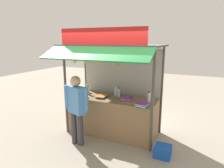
{
  "coord_description": "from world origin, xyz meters",
  "views": [
    {
      "loc": [
        1.94,
        -4.18,
        2.33
      ],
      "look_at": [
        0.0,
        0.0,
        1.3
      ],
      "focal_mm": 31.25,
      "sensor_mm": 36.0,
      "label": 1
    }
  ],
  "objects_px": {
    "magazine_stack_mid_right": "(127,98)",
    "banana_bunch_inner_right": "(85,59)",
    "magazine_stack_back_left": "(102,97)",
    "water_bottle_rear_center": "(119,93)",
    "banana_bunch_rightmost": "(118,63)",
    "plastic_crate": "(163,151)",
    "banana_bunch_leftmost": "(98,60)",
    "water_bottle_right": "(149,97)",
    "magazine_stack_mid_left": "(142,105)",
    "magazine_stack_far_left": "(81,96)",
    "water_bottle_front_left": "(116,91)",
    "vendor_person": "(76,104)",
    "banana_bunch_inner_left": "(75,60)",
    "water_bottle_front_right": "(88,91)",
    "water_bottle_center": "(86,87)"
  },
  "relations": [
    {
      "from": "water_bottle_front_left",
      "to": "water_bottle_center",
      "type": "bearing_deg",
      "value": 177.23
    },
    {
      "from": "water_bottle_front_left",
      "to": "plastic_crate",
      "type": "bearing_deg",
      "value": -27.36
    },
    {
      "from": "magazine_stack_far_left",
      "to": "plastic_crate",
      "type": "bearing_deg",
      "value": -4.58
    },
    {
      "from": "vendor_person",
      "to": "water_bottle_right",
      "type": "bearing_deg",
      "value": -128.31
    },
    {
      "from": "magazine_stack_mid_right",
      "to": "banana_bunch_leftmost",
      "type": "relative_size",
      "value": 1.15
    },
    {
      "from": "banana_bunch_inner_right",
      "to": "banana_bunch_inner_left",
      "type": "distance_m",
      "value": 0.29
    },
    {
      "from": "banana_bunch_inner_right",
      "to": "water_bottle_front_right",
      "type": "bearing_deg",
      "value": 117.34
    },
    {
      "from": "banana_bunch_rightmost",
      "to": "plastic_crate",
      "type": "height_order",
      "value": "banana_bunch_rightmost"
    },
    {
      "from": "water_bottle_rear_center",
      "to": "magazine_stack_back_left",
      "type": "xyz_separation_m",
      "value": [
        -0.36,
        -0.22,
        -0.09
      ]
    },
    {
      "from": "water_bottle_rear_center",
      "to": "magazine_stack_back_left",
      "type": "relative_size",
      "value": 0.73
    },
    {
      "from": "magazine_stack_far_left",
      "to": "vendor_person",
      "type": "bearing_deg",
      "value": -67.74
    },
    {
      "from": "magazine_stack_mid_left",
      "to": "magazine_stack_far_left",
      "type": "bearing_deg",
      "value": 179.53
    },
    {
      "from": "water_bottle_center",
      "to": "water_bottle_rear_center",
      "type": "relative_size",
      "value": 1.16
    },
    {
      "from": "magazine_stack_back_left",
      "to": "water_bottle_rear_center",
      "type": "bearing_deg",
      "value": 31.53
    },
    {
      "from": "magazine_stack_mid_left",
      "to": "vendor_person",
      "type": "distance_m",
      "value": 1.43
    },
    {
      "from": "magazine_stack_mid_left",
      "to": "plastic_crate",
      "type": "relative_size",
      "value": 0.89
    },
    {
      "from": "magazine_stack_far_left",
      "to": "vendor_person",
      "type": "relative_size",
      "value": 0.16
    },
    {
      "from": "magazine_stack_far_left",
      "to": "water_bottle_center",
      "type": "bearing_deg",
      "value": 110.97
    },
    {
      "from": "magazine_stack_far_left",
      "to": "banana_bunch_inner_left",
      "type": "distance_m",
      "value": 0.91
    },
    {
      "from": "water_bottle_center",
      "to": "banana_bunch_inner_left",
      "type": "xyz_separation_m",
      "value": [
        0.21,
        -0.76,
        0.81
      ]
    },
    {
      "from": "water_bottle_rear_center",
      "to": "banana_bunch_inner_right",
      "type": "bearing_deg",
      "value": -129.91
    },
    {
      "from": "water_bottle_front_left",
      "to": "magazine_stack_mid_left",
      "type": "bearing_deg",
      "value": -33.0
    },
    {
      "from": "water_bottle_right",
      "to": "magazine_stack_mid_left",
      "type": "xyz_separation_m",
      "value": [
        -0.06,
        -0.34,
        -0.08
      ]
    },
    {
      "from": "water_bottle_front_right",
      "to": "plastic_crate",
      "type": "relative_size",
      "value": 0.7
    },
    {
      "from": "magazine_stack_far_left",
      "to": "water_bottle_front_left",
      "type": "bearing_deg",
      "value": 38.26
    },
    {
      "from": "banana_bunch_inner_left",
      "to": "water_bottle_right",
      "type": "bearing_deg",
      "value": 17.15
    },
    {
      "from": "magazine_stack_back_left",
      "to": "banana_bunch_inner_right",
      "type": "relative_size",
      "value": 1.23
    },
    {
      "from": "water_bottle_center",
      "to": "plastic_crate",
      "type": "relative_size",
      "value": 0.85
    },
    {
      "from": "magazine_stack_far_left",
      "to": "water_bottle_right",
      "type": "bearing_deg",
      "value": 11.61
    },
    {
      "from": "water_bottle_right",
      "to": "plastic_crate",
      "type": "distance_m",
      "value": 1.17
    },
    {
      "from": "banana_bunch_leftmost",
      "to": "banana_bunch_inner_right",
      "type": "height_order",
      "value": "same"
    },
    {
      "from": "magazine_stack_back_left",
      "to": "magazine_stack_mid_left",
      "type": "height_order",
      "value": "magazine_stack_mid_left"
    },
    {
      "from": "water_bottle_right",
      "to": "magazine_stack_far_left",
      "type": "height_order",
      "value": "water_bottle_right"
    },
    {
      "from": "water_bottle_right",
      "to": "banana_bunch_rightmost",
      "type": "relative_size",
      "value": 0.87
    },
    {
      "from": "banana_bunch_leftmost",
      "to": "plastic_crate",
      "type": "distance_m",
      "value": 2.32
    },
    {
      "from": "magazine_stack_back_left",
      "to": "magazine_stack_mid_left",
      "type": "distance_m",
      "value": 1.14
    },
    {
      "from": "water_bottle_right",
      "to": "vendor_person",
      "type": "distance_m",
      "value": 1.63
    },
    {
      "from": "magazine_stack_mid_right",
      "to": "banana_bunch_inner_right",
      "type": "distance_m",
      "value": 1.34
    },
    {
      "from": "plastic_crate",
      "to": "banana_bunch_inner_right",
      "type": "bearing_deg",
      "value": -179.86
    },
    {
      "from": "water_bottle_front_left",
      "to": "plastic_crate",
      "type": "xyz_separation_m",
      "value": [
        1.37,
        -0.71,
        -0.94
      ]
    },
    {
      "from": "water_bottle_front_right",
      "to": "water_bottle_right",
      "type": "relative_size",
      "value": 0.86
    },
    {
      "from": "magazine_stack_back_left",
      "to": "banana_bunch_leftmost",
      "type": "relative_size",
      "value": 1.2
    },
    {
      "from": "banana_bunch_rightmost",
      "to": "magazine_stack_mid_right",
      "type": "bearing_deg",
      "value": 87.11
    },
    {
      "from": "water_bottle_front_left",
      "to": "banana_bunch_inner_left",
      "type": "xyz_separation_m",
      "value": [
        -0.71,
        -0.72,
        0.83
      ]
    },
    {
      "from": "vendor_person",
      "to": "banana_bunch_leftmost",
      "type": "bearing_deg",
      "value": -119.11
    },
    {
      "from": "banana_bunch_inner_left",
      "to": "magazine_stack_mid_left",
      "type": "bearing_deg",
      "value": 5.79
    },
    {
      "from": "water_bottle_rear_center",
      "to": "banana_bunch_rightmost",
      "type": "bearing_deg",
      "value": -68.84
    },
    {
      "from": "magazine_stack_back_left",
      "to": "banana_bunch_rightmost",
      "type": "relative_size",
      "value": 1.08
    },
    {
      "from": "magazine_stack_mid_right",
      "to": "vendor_person",
      "type": "xyz_separation_m",
      "value": [
        -0.88,
        -0.82,
        -0.03
      ]
    },
    {
      "from": "banana_bunch_inner_right",
      "to": "banana_bunch_rightmost",
      "type": "xyz_separation_m",
      "value": [
        0.79,
        0.0,
        -0.04
      ]
    }
  ]
}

